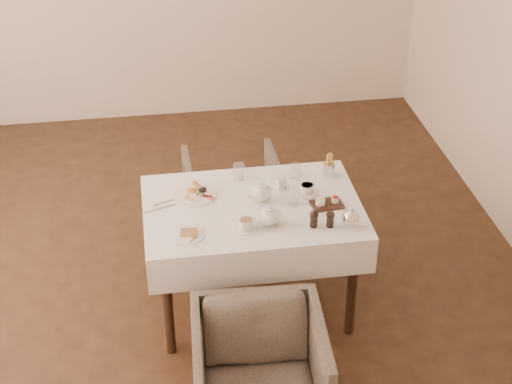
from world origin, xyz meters
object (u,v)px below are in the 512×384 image
at_px(table, 252,222).
at_px(armchair_far, 233,198).
at_px(breakfast_plate, 195,194).
at_px(armchair_near, 259,373).
at_px(teapot_centre, 261,191).

xyz_separation_m(table, armchair_far, (-0.02, 0.80, -0.33)).
bearing_deg(breakfast_plate, armchair_near, -78.34).
distance_m(armchair_near, armchair_far, 1.71).
xyz_separation_m(armchair_near, teapot_centre, (0.16, 0.95, 0.51)).
bearing_deg(armchair_near, teapot_centre, 83.53).
height_order(armchair_far, breakfast_plate, breakfast_plate).
relative_size(breakfast_plate, teapot_centre, 1.56).
bearing_deg(armchair_near, breakfast_plate, 104.92).
bearing_deg(table, armchair_near, -96.38).
bearing_deg(teapot_centre, armchair_near, -114.63).
height_order(armchair_near, teapot_centre, teapot_centre).
bearing_deg(armchair_far, teapot_centre, 95.01).
height_order(table, breakfast_plate, breakfast_plate).
relative_size(armchair_far, teapot_centre, 3.96).
distance_m(table, breakfast_plate, 0.38).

